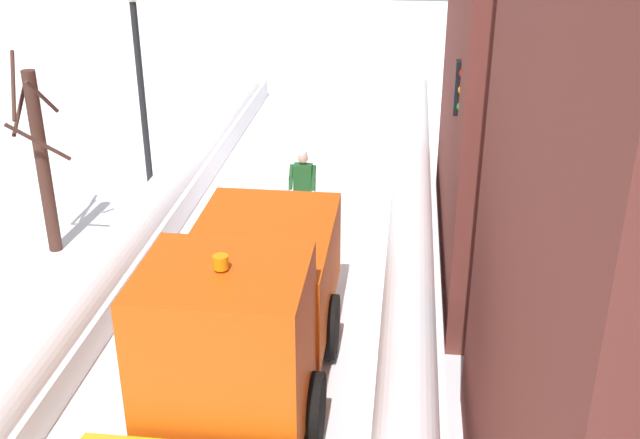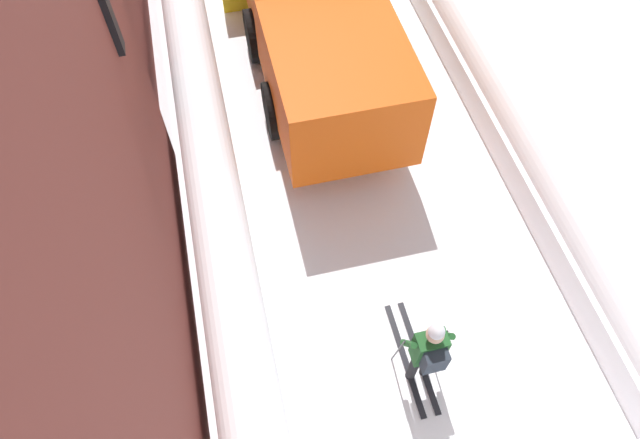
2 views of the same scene
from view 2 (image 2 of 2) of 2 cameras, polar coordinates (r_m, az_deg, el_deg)
The scene contains 6 objects.
ground_plane at distance 12.92m, azimuth 0.63°, elevation 17.29°, with size 80.00×80.00×0.00m, color white.
snowbank_left at distance 12.32m, azimuth -13.08°, elevation 17.02°, with size 1.10×36.00×1.27m.
snowbank_right at distance 13.48m, azimuth 13.44°, elevation 20.19°, with size 1.10×36.00×1.06m.
plow_truck at distance 11.12m, azimuth -0.20°, elevation 19.43°, with size 3.20×5.98×3.12m.
skier at distance 7.85m, azimuth 10.96°, elevation -13.09°, with size 0.62×1.80×1.81m.
traffic_light_pole at distance 7.65m, azimuth -19.20°, elevation 12.80°, with size 0.28×0.42×4.70m.
Camera 2 is at (-2.42, 0.37, 8.27)m, focal length 31.28 mm.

